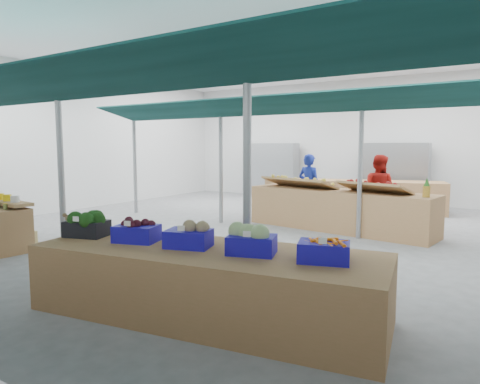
{
  "coord_description": "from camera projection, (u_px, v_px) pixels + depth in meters",
  "views": [
    {
      "loc": [
        5.09,
        -8.27,
        1.92
      ],
      "look_at": [
        0.89,
        -1.6,
        1.07
      ],
      "focal_mm": 32.0,
      "sensor_mm": 36.0,
      "label": 1
    }
  ],
  "objects": [
    {
      "name": "floor",
      "position": [
        244.0,
        230.0,
        9.86
      ],
      "size": [
        13.0,
        13.0,
        0.0
      ],
      "primitive_type": "plane",
      "color": "slate",
      "rests_on": "ground"
    },
    {
      "name": "hall",
      "position": [
        274.0,
        117.0,
        10.79
      ],
      "size": [
        13.0,
        13.0,
        13.0
      ],
      "color": "silver",
      "rests_on": "ground"
    },
    {
      "name": "pole_grid",
      "position": [
        229.0,
        152.0,
        7.8
      ],
      "size": [
        10.0,
        4.6,
        3.0
      ],
      "color": "gray",
      "rests_on": "floor"
    },
    {
      "name": "awnings",
      "position": [
        229.0,
        98.0,
        7.69
      ],
      "size": [
        9.5,
        7.08,
        0.3
      ],
      "color": "black",
      "rests_on": "pole_grid"
    },
    {
      "name": "back_shelving_left",
      "position": [
        271.0,
        171.0,
        16.13
      ],
      "size": [
        2.0,
        0.5,
        2.0
      ],
      "primitive_type": "cube",
      "color": "#B23F33",
      "rests_on": "floor"
    },
    {
      "name": "back_shelving_right",
      "position": [
        395.0,
        175.0,
        13.74
      ],
      "size": [
        2.0,
        0.5,
        2.0
      ],
      "primitive_type": "cube",
      "color": "#B23F33",
      "rests_on": "floor"
    },
    {
      "name": "veg_counter",
      "position": [
        206.0,
        282.0,
        4.83
      ],
      "size": [
        4.14,
        1.92,
        0.77
      ],
      "primitive_type": "cube",
      "rotation": [
        0.0,
        0.0,
        0.15
      ],
      "color": "olive",
      "rests_on": "floor"
    },
    {
      "name": "fruit_counter",
      "position": [
        338.0,
        210.0,
        9.8
      ],
      "size": [
        4.4,
        1.62,
        0.92
      ],
      "primitive_type": "cube",
      "rotation": [
        0.0,
        0.0,
        -0.14
      ],
      "color": "olive",
      "rests_on": "floor"
    },
    {
      "name": "far_counter",
      "position": [
        352.0,
        196.0,
        12.64
      ],
      "size": [
        5.17,
        2.36,
        0.92
      ],
      "primitive_type": "cube",
      "rotation": [
        0.0,
        0.0,
        0.28
      ],
      "color": "olive",
      "rests_on": "floor"
    },
    {
      "name": "crate_stack",
      "position": [
        278.0,
        308.0,
        4.33
      ],
      "size": [
        0.52,
        0.39,
        0.58
      ],
      "primitive_type": "cube",
      "rotation": [
        0.0,
        0.0,
        0.13
      ],
      "color": "#170FA5",
      "rests_on": "floor"
    },
    {
      "name": "vendor_left",
      "position": [
        309.0,
        186.0,
        11.32
      ],
      "size": [
        0.68,
        0.5,
        1.72
      ],
      "primitive_type": "imported",
      "rotation": [
        0.0,
        0.0,
        3.0
      ],
      "color": "navy",
      "rests_on": "floor"
    },
    {
      "name": "vendor_right",
      "position": [
        378.0,
        190.0,
        10.37
      ],
      "size": [
        0.92,
        0.76,
        1.72
      ],
      "primitive_type": "imported",
      "rotation": [
        0.0,
        0.0,
        3.0
      ],
      "color": "#AB1A15",
      "rests_on": "floor"
    },
    {
      "name": "crate_broccoli",
      "position": [
        87.0,
        224.0,
        5.45
      ],
      "size": [
        0.58,
        0.48,
        0.35
      ],
      "rotation": [
        0.0,
        0.0,
        0.31
      ],
      "color": "black",
      "rests_on": "veg_counter"
    },
    {
      "name": "crate_beets",
      "position": [
        137.0,
        231.0,
        5.15
      ],
      "size": [
        0.58,
        0.48,
        0.29
      ],
      "rotation": [
        0.0,
        0.0,
        0.31
      ],
      "color": "#170FA5",
      "rests_on": "veg_counter"
    },
    {
      "name": "crate_celeriac",
      "position": [
        189.0,
        235.0,
        4.86
      ],
      "size": [
        0.58,
        0.48,
        0.31
      ],
      "rotation": [
        0.0,
        0.0,
        0.31
      ],
      "color": "#170FA5",
      "rests_on": "veg_counter"
    },
    {
      "name": "crate_cabbage",
      "position": [
        252.0,
        239.0,
        4.55
      ],
      "size": [
        0.58,
        0.48,
        0.35
      ],
      "rotation": [
        0.0,
        0.0,
        0.31
      ],
      "color": "#170FA5",
      "rests_on": "veg_counter"
    },
    {
      "name": "crate_carrots",
      "position": [
        324.0,
        251.0,
        4.25
      ],
      "size": [
        0.58,
        0.48,
        0.29
      ],
      "rotation": [
        0.0,
        0.0,
        0.31
      ],
      "color": "#170FA5",
      "rests_on": "veg_counter"
    },
    {
      "name": "sparrow",
      "position": [
        68.0,
        218.0,
        5.39
      ],
      "size": [
        0.12,
        0.09,
        0.11
      ],
      "rotation": [
        0.0,
        0.0,
        0.31
      ],
      "color": "brown",
      "rests_on": "crate_broccoli"
    },
    {
      "name": "apple_heap_yellow",
      "position": [
        299.0,
        181.0,
        10.32
      ],
      "size": [
        2.02,
        1.2,
        0.27
      ],
      "rotation": [
        0.0,
        0.0,
        -0.28
      ],
      "color": "#997247",
      "rests_on": "fruit_counter"
    },
    {
      "name": "apple_heap_red",
      "position": [
        374.0,
        186.0,
        9.1
      ],
      "size": [
        1.64,
        1.09,
        0.27
      ],
      "rotation": [
        0.0,
        0.0,
        -0.28
      ],
      "color": "#997247",
      "rests_on": "fruit_counter"
    },
    {
      "name": "pineapple",
      "position": [
        427.0,
        188.0,
        8.41
      ],
      "size": [
        0.14,
        0.14,
        0.39
      ],
      "rotation": [
        0.0,
        0.0,
        -0.28
      ],
      "color": "#8C6019",
      "rests_on": "fruit_counter"
    }
  ]
}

